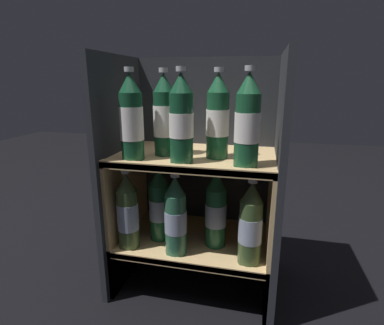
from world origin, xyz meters
The scene contains 16 objects.
ground_plane centered at (0.00, 0.00, 0.00)m, with size 6.00×6.00×0.00m, color black.
fridge_back_wall centered at (0.00, 0.35, 0.41)m, with size 0.56×0.02×0.81m, color #23262B.
fridge_side_left centered at (-0.27, 0.17, 0.41)m, with size 0.02×0.38×0.81m, color #23262B.
fridge_side_right centered at (0.27, 0.17, 0.41)m, with size 0.02×0.38×0.81m, color #23262B.
shelf_lower centered at (0.00, 0.16, 0.15)m, with size 0.52×0.34×0.18m.
shelf_upper centered at (0.00, 0.16, 0.35)m, with size 0.52×0.34×0.49m.
bottle_upper_front_0 centered at (-0.17, 0.06, 0.62)m, with size 0.07×0.07×0.28m.
bottle_upper_front_1 centered at (-0.02, 0.06, 0.62)m, with size 0.07×0.07×0.28m.
bottle_upper_front_2 centered at (0.17, 0.06, 0.62)m, with size 0.07×0.07×0.28m.
bottle_upper_back_0 centered at (-0.09, 0.13, 0.62)m, with size 0.07×0.07×0.28m.
bottle_upper_back_1 centered at (0.08, 0.13, 0.62)m, with size 0.07×0.07×0.28m.
bottle_lower_front_0 centered at (-0.20, 0.06, 0.31)m, with size 0.07×0.07×0.28m.
bottle_lower_front_1 centered at (-0.04, 0.06, 0.31)m, with size 0.07×0.07×0.28m.
bottle_lower_front_2 centered at (0.20, 0.06, 0.31)m, with size 0.07×0.07×0.28m.
bottle_lower_back_0 centered at (-0.12, 0.13, 0.31)m, with size 0.07×0.07×0.28m.
bottle_lower_back_1 centered at (0.08, 0.13, 0.31)m, with size 0.07×0.07×0.28m.
Camera 1 is at (0.21, -0.78, 0.73)m, focal length 28.00 mm.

